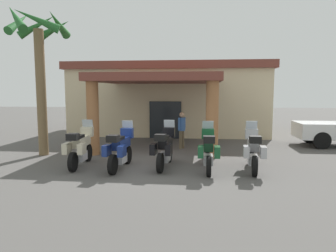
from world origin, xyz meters
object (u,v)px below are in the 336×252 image
(motorcycle_green, at_px, (208,150))
(motel_building, at_px, (171,98))
(motorcycle_silver, at_px, (253,150))
(palm_tree_roadside, at_px, (39,50))
(motorcycle_cream, at_px, (80,147))
(motorcycle_black, at_px, (165,148))
(motorcycle_blue, at_px, (120,149))
(pedestrian, at_px, (182,128))

(motorcycle_green, bearing_deg, motel_building, 12.15)
(motorcycle_green, relative_size, motorcycle_silver, 1.00)
(motorcycle_silver, distance_m, palm_tree_roadside, 9.30)
(motorcycle_cream, bearing_deg, motorcycle_black, -89.15)
(motorcycle_cream, distance_m, palm_tree_roadside, 4.70)
(motorcycle_blue, relative_size, pedestrian, 1.30)
(motorcycle_black, bearing_deg, motel_building, 9.05)
(motorcycle_blue, xyz_separation_m, motorcycle_black, (1.50, 0.35, 0.00))
(motorcycle_blue, relative_size, motorcycle_green, 1.00)
(motorcycle_cream, distance_m, motorcycle_silver, 6.01)
(motel_building, bearing_deg, motorcycle_cream, -102.32)
(motorcycle_cream, distance_m, motorcycle_green, 4.51)
(motorcycle_cream, relative_size, motorcycle_silver, 1.00)
(motorcycle_blue, bearing_deg, motel_building, -0.09)
(motorcycle_black, distance_m, pedestrian, 3.70)
(motorcycle_black, bearing_deg, motorcycle_silver, -87.30)
(motorcycle_blue, bearing_deg, palm_tree_roadside, 66.67)
(motel_building, relative_size, palm_tree_roadside, 2.03)
(motorcycle_blue, distance_m, motorcycle_silver, 4.51)
(motorcycle_cream, distance_m, motorcycle_black, 3.01)
(motorcycle_black, bearing_deg, palm_tree_roadside, 78.02)
(motorcycle_cream, relative_size, motorcycle_green, 1.00)
(motorcycle_blue, relative_size, motorcycle_silver, 1.00)
(motorcycle_cream, relative_size, motorcycle_black, 1.00)
(motorcycle_green, xyz_separation_m, palm_tree_roadside, (-6.82, 2.05, 3.65))
(motorcycle_green, xyz_separation_m, pedestrian, (-1.04, 3.95, 0.29))
(motorcycle_cream, bearing_deg, palm_tree_roadside, 50.43)
(motorcycle_silver, bearing_deg, pedestrian, 39.30)
(motorcycle_blue, xyz_separation_m, pedestrian, (1.97, 4.01, 0.29))
(pedestrian, xyz_separation_m, palm_tree_roadside, (-5.78, -1.90, 3.36))
(motel_building, relative_size, pedestrian, 7.33)
(motel_building, bearing_deg, motorcycle_green, -77.23)
(motel_building, xyz_separation_m, motorcycle_cream, (-2.54, -10.04, -1.53))
(motorcycle_silver, bearing_deg, motel_building, 24.83)
(motorcycle_cream, height_order, pedestrian, pedestrian)
(motorcycle_cream, xyz_separation_m, palm_tree_roadside, (-2.31, 1.85, 3.65))
(motorcycle_green, distance_m, palm_tree_roadside, 8.00)
(motorcycle_green, bearing_deg, motorcycle_cream, 88.68)
(motel_building, height_order, motorcycle_black, motel_building)
(motorcycle_green, distance_m, motorcycle_silver, 1.51)
(motorcycle_blue, bearing_deg, motorcycle_black, -71.20)
(motel_building, height_order, motorcycle_silver, motel_building)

